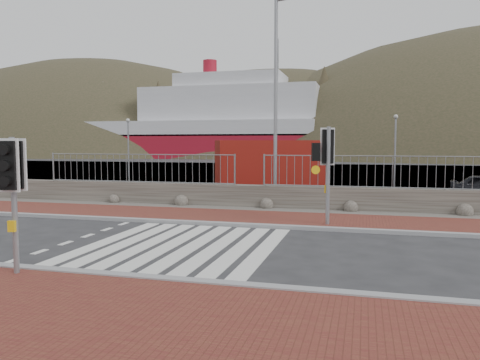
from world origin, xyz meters
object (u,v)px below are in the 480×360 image
(ferry, at_px, (196,127))
(traffic_signal_near, at_px, (13,177))
(shipping_container, at_px, (270,163))
(traffic_signal_far, at_px, (327,155))
(streetlight, at_px, (279,90))

(ferry, height_order, traffic_signal_near, ferry)
(shipping_container, bearing_deg, traffic_signal_far, -96.14)
(streetlight, relative_size, shipping_container, 1.27)
(ferry, bearing_deg, shipping_container, -65.03)
(traffic_signal_near, xyz_separation_m, traffic_signal_far, (5.33, 7.06, 0.29))
(ferry, bearing_deg, traffic_signal_far, -66.48)
(ferry, distance_m, shipping_container, 55.63)
(traffic_signal_far, distance_m, shipping_container, 14.65)
(ferry, xyz_separation_m, shipping_container, (23.42, -50.30, -3.99))
(traffic_signal_far, xyz_separation_m, streetlight, (-2.29, 4.38, 2.49))
(ferry, xyz_separation_m, traffic_signal_far, (27.94, -64.21, -3.14))
(shipping_container, bearing_deg, ferry, 90.82)
(streetlight, xyz_separation_m, shipping_container, (-2.23, 9.53, -3.34))
(traffic_signal_far, relative_size, streetlight, 0.37)
(ferry, bearing_deg, traffic_signal_near, -72.40)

